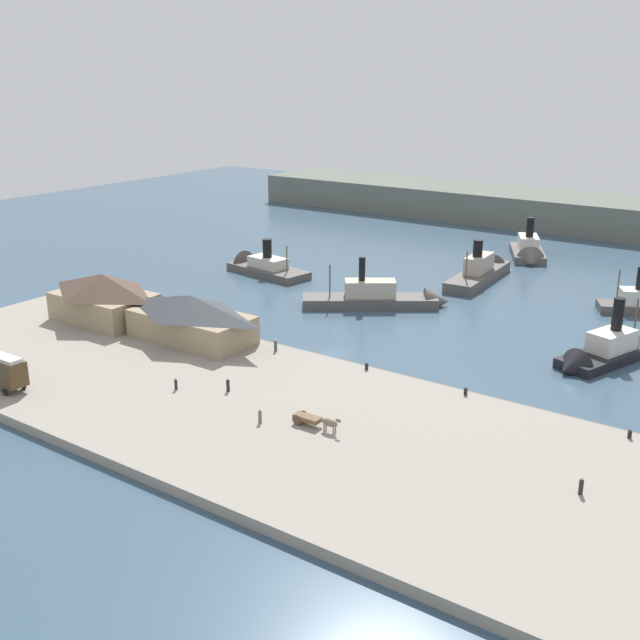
# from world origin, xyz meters

# --- Properties ---
(ground_plane) EXTENTS (320.00, 320.00, 0.00)m
(ground_plane) POSITION_xyz_m (0.00, 0.00, 0.00)
(ground_plane) COLOR #385166
(quay_promenade) EXTENTS (110.00, 36.00, 1.20)m
(quay_promenade) POSITION_xyz_m (0.00, -22.00, 0.60)
(quay_promenade) COLOR gray
(quay_promenade) RESTS_ON ground
(seawall_edge) EXTENTS (110.00, 0.80, 1.00)m
(seawall_edge) POSITION_xyz_m (0.00, -3.60, 0.50)
(seawall_edge) COLOR slate
(seawall_edge) RESTS_ON ground
(ferry_shed_west_terminal) EXTENTS (15.61, 10.24, 7.40)m
(ferry_shed_west_terminal) POSITION_xyz_m (-35.82, -10.46, 4.96)
(ferry_shed_west_terminal) COLOR #998466
(ferry_shed_west_terminal) RESTS_ON quay_promenade
(ferry_shed_east_terminal) EXTENTS (18.46, 9.12, 6.66)m
(ferry_shed_east_terminal) POSITION_xyz_m (-18.25, -9.36, 4.59)
(ferry_shed_east_terminal) COLOR #998466
(ferry_shed_east_terminal) RESTS_ON quay_promenade
(horse_cart) EXTENTS (5.99, 1.44, 1.87)m
(horse_cart) POSITION_xyz_m (12.76, -22.40, 2.12)
(horse_cart) COLOR brown
(horse_cart) RESTS_ON quay_promenade
(pedestrian_near_west_shed) EXTENTS (0.42, 0.42, 1.70)m
(pedestrian_near_west_shed) POSITION_xyz_m (-1.66, -20.40, 1.97)
(pedestrian_near_west_shed) COLOR #232328
(pedestrian_near_west_shed) RESTS_ON quay_promenade
(pedestrian_walking_west) EXTENTS (0.37, 0.37, 1.51)m
(pedestrian_walking_west) POSITION_xyz_m (-7.18, -23.68, 1.89)
(pedestrian_walking_west) COLOR #232328
(pedestrian_walking_west) RESTS_ON quay_promenade
(pedestrian_standing_center) EXTENTS (0.42, 0.42, 1.71)m
(pedestrian_standing_center) POSITION_xyz_m (-5.51, -6.13, 1.98)
(pedestrian_standing_center) COLOR #3D4C42
(pedestrian_standing_center) RESTS_ON quay_promenade
(pedestrian_at_waters_edge) EXTENTS (0.42, 0.42, 1.72)m
(pedestrian_at_waters_edge) POSITION_xyz_m (40.64, -19.61, 1.98)
(pedestrian_at_waters_edge) COLOR #232328
(pedestrian_at_waters_edge) RESTS_ON quay_promenade
(pedestrian_near_east_shed) EXTENTS (0.40, 0.40, 1.64)m
(pedestrian_near_east_shed) POSITION_xyz_m (7.02, -24.92, 1.95)
(pedestrian_near_east_shed) COLOR #6B5B4C
(pedestrian_near_east_shed) RESTS_ON quay_promenade
(mooring_post_center_east) EXTENTS (0.44, 0.44, 0.90)m
(mooring_post_center_east) POSITION_xyz_m (41.51, -5.38, 1.65)
(mooring_post_center_east) COLOR black
(mooring_post_center_east) RESTS_ON quay_promenade
(mooring_post_center_west) EXTENTS (0.44, 0.44, 0.90)m
(mooring_post_center_west) POSITION_xyz_m (22.48, -4.89, 1.65)
(mooring_post_center_west) COLOR black
(mooring_post_center_west) RESTS_ON quay_promenade
(mooring_post_east) EXTENTS (0.44, 0.44, 0.90)m
(mooring_post_east) POSITION_xyz_m (8.49, -4.80, 1.65)
(mooring_post_east) COLOR black
(mooring_post_east) RESTS_ON quay_promenade
(ferry_mid_harbor) EXTENTS (23.22, 18.33, 10.09)m
(ferry_mid_harbor) POSITION_xyz_m (-5.54, 24.12, 1.46)
(ferry_mid_harbor) COLOR #514C47
(ferry_mid_harbor) RESTS_ON ground
(ferry_departing_north) EXTENTS (6.81, 24.58, 9.72)m
(ferry_departing_north) POSITION_xyz_m (0.72, 50.51, 1.63)
(ferry_departing_north) COLOR #514C47
(ferry_departing_north) RESTS_ON ground
(ferry_approaching_east) EXTENTS (12.73, 17.71, 10.90)m
(ferry_approaching_east) POSITION_xyz_m (2.35, 70.79, 1.57)
(ferry_approaching_east) COLOR #514C47
(ferry_approaching_east) RESTS_ON ground
(ferry_near_quay) EXTENTS (19.98, 8.98, 9.24)m
(ferry_near_quay) POSITION_xyz_m (-37.88, 29.75, 1.20)
(ferry_near_quay) COLOR #514C47
(ferry_near_quay) RESTS_ON ground
(ferry_outer_harbor) EXTENTS (11.28, 19.88, 10.62)m
(ferry_outer_harbor) POSITION_xyz_m (31.99, 18.01, 1.42)
(ferry_outer_harbor) COLOR black
(ferry_outer_harbor) RESTS_ON ground
(far_headland) EXTENTS (180.00, 24.00, 8.00)m
(far_headland) POSITION_xyz_m (0.00, 110.00, 4.00)
(far_headland) COLOR #60665B
(far_headland) RESTS_ON ground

